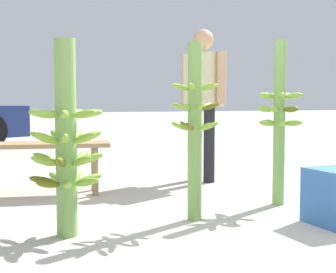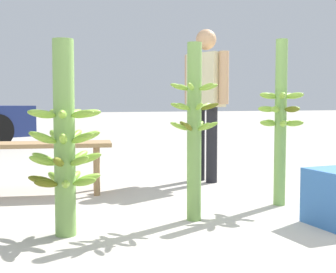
{
  "view_description": "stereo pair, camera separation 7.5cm",
  "coord_description": "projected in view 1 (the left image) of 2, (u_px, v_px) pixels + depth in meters",
  "views": [
    {
      "loc": [
        -1.59,
        -2.82,
        0.89
      ],
      "look_at": [
        -0.05,
        0.61,
        0.62
      ],
      "focal_mm": 50.0,
      "sensor_mm": 36.0,
      "label": 1
    },
    {
      "loc": [
        -1.52,
        -2.85,
        0.89
      ],
      "look_at": [
        -0.05,
        0.61,
        0.62
      ],
      "focal_mm": 50.0,
      "sensor_mm": 36.0,
      "label": 2
    }
  ],
  "objects": [
    {
      "name": "market_bench",
      "position": [
        25.0,
        150.0,
        4.46
      ],
      "size": [
        1.65,
        0.77,
        0.51
      ],
      "rotation": [
        0.0,
        0.0,
        -0.23
      ],
      "color": "#99754C",
      "rests_on": "ground_plane"
    },
    {
      "name": "banana_stalk_center",
      "position": [
        195.0,
        128.0,
        3.5
      ],
      "size": [
        0.38,
        0.38,
        1.33
      ],
      "color": "#7AA851",
      "rests_on": "ground_plane"
    },
    {
      "name": "banana_stalk_right",
      "position": [
        279.0,
        119.0,
        4.04
      ],
      "size": [
        0.39,
        0.39,
        1.43
      ],
      "color": "#7AA851",
      "rests_on": "ground_plane"
    },
    {
      "name": "vendor_person",
      "position": [
        203.0,
        92.0,
        5.23
      ],
      "size": [
        0.32,
        0.66,
        1.7
      ],
      "rotation": [
        0.0,
        0.0,
        -1.28
      ],
      "color": "black",
      "rests_on": "ground_plane"
    },
    {
      "name": "ground_plane",
      "position": [
        210.0,
        229.0,
        3.28
      ],
      "size": [
        80.0,
        80.0,
        0.0
      ],
      "primitive_type": "plane",
      "color": "#B2AA9E"
    },
    {
      "name": "banana_stalk_left",
      "position": [
        66.0,
        142.0,
        3.08
      ],
      "size": [
        0.5,
        0.51,
        1.3
      ],
      "color": "#7AA851",
      "rests_on": "ground_plane"
    }
  ]
}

